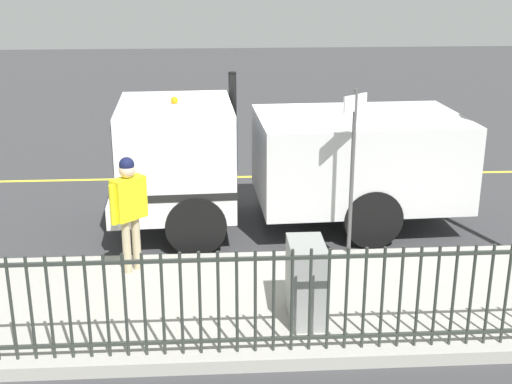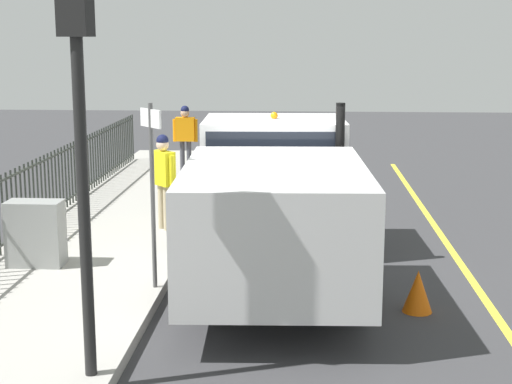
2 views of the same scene
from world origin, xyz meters
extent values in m
plane|color=#38383A|center=(0.00, 0.00, 0.00)|extent=(52.05, 52.05, 0.00)
cube|color=#A3A099|center=(3.25, 0.00, 0.08)|extent=(3.02, 23.66, 0.16)
cube|color=yellow|center=(-2.67, 0.00, 0.00)|extent=(0.12, 21.29, 0.01)
cube|color=white|center=(0.32, -1.66, 1.34)|extent=(2.36, 1.93, 1.72)
cube|color=black|center=(0.32, -1.66, 1.72)|extent=(2.18, 1.96, 0.76)
cube|color=silver|center=(0.19, 1.43, 1.21)|extent=(2.43, 3.54, 1.45)
cube|color=silver|center=(0.36, -2.66, 0.63)|extent=(2.18, 0.29, 0.36)
cube|color=black|center=(0.32, -1.66, 0.96)|extent=(2.39, 1.95, 0.12)
cylinder|color=black|center=(1.33, -1.35, 0.48)|extent=(0.34, 0.97, 0.96)
cylinder|color=black|center=(-0.71, -1.43, 0.48)|extent=(0.34, 0.97, 0.96)
cylinder|color=black|center=(1.21, 1.48, 0.48)|extent=(0.34, 0.97, 0.96)
cylinder|color=black|center=(-0.83, 1.39, 0.48)|extent=(0.34, 0.97, 0.96)
sphere|color=orange|center=(0.32, -1.66, 2.25)|extent=(0.12, 0.12, 0.12)
cylinder|color=black|center=(-0.72, -0.69, 1.51)|extent=(0.14, 0.14, 2.07)
cube|color=yellow|center=(2.29, -2.24, 1.26)|extent=(0.49, 0.49, 0.60)
sphere|color=beige|center=(2.29, -2.24, 1.67)|extent=(0.22, 0.22, 0.22)
sphere|color=#14193F|center=(2.29, -2.24, 1.75)|extent=(0.21, 0.21, 0.21)
cylinder|color=tan|center=(2.34, -2.30, 0.56)|extent=(0.12, 0.12, 0.80)
cylinder|color=tan|center=(2.23, -2.18, 0.56)|extent=(0.12, 0.12, 0.80)
cylinder|color=yellow|center=(2.47, -2.43, 1.23)|extent=(0.09, 0.09, 0.57)
cylinder|color=yellow|center=(2.10, -2.04, 1.23)|extent=(0.09, 0.09, 0.57)
cylinder|color=#2D332D|center=(4.55, -3.28, 0.79)|extent=(0.04, 0.04, 1.25)
cylinder|color=#2D332D|center=(4.55, -3.08, 0.79)|extent=(0.04, 0.04, 1.25)
cylinder|color=#2D332D|center=(4.55, -2.87, 0.79)|extent=(0.04, 0.04, 1.25)
cylinder|color=#2D332D|center=(4.55, -2.67, 0.79)|extent=(0.04, 0.04, 1.25)
cylinder|color=#2D332D|center=(4.55, -2.46, 0.79)|extent=(0.04, 0.04, 1.25)
cylinder|color=#2D332D|center=(4.55, -2.26, 0.79)|extent=(0.04, 0.04, 1.25)
cylinder|color=#2D332D|center=(4.55, -2.05, 0.79)|extent=(0.04, 0.04, 1.25)
cylinder|color=#2D332D|center=(4.55, -1.85, 0.79)|extent=(0.04, 0.04, 1.25)
cylinder|color=#2D332D|center=(4.55, -1.64, 0.79)|extent=(0.04, 0.04, 1.25)
cylinder|color=#2D332D|center=(4.55, -1.44, 0.79)|extent=(0.04, 0.04, 1.25)
cylinder|color=#2D332D|center=(4.55, -1.23, 0.79)|extent=(0.04, 0.04, 1.25)
cylinder|color=#2D332D|center=(4.55, -1.03, 0.79)|extent=(0.04, 0.04, 1.25)
cylinder|color=#2D332D|center=(4.55, -0.82, 0.79)|extent=(0.04, 0.04, 1.25)
cylinder|color=#2D332D|center=(4.55, -0.62, 0.79)|extent=(0.04, 0.04, 1.25)
cylinder|color=#2D332D|center=(4.55, -0.41, 0.79)|extent=(0.04, 0.04, 1.25)
cylinder|color=#2D332D|center=(4.55, -0.21, 0.79)|extent=(0.04, 0.04, 1.25)
cylinder|color=#2D332D|center=(4.55, 0.00, 0.79)|extent=(0.04, 0.04, 1.25)
cylinder|color=#2D332D|center=(4.55, 0.21, 0.79)|extent=(0.04, 0.04, 1.25)
cylinder|color=#2D332D|center=(4.55, 0.41, 0.79)|extent=(0.04, 0.04, 1.25)
cylinder|color=#2D332D|center=(4.55, 0.62, 0.79)|extent=(0.04, 0.04, 1.25)
cylinder|color=#2D332D|center=(4.55, 0.82, 0.79)|extent=(0.04, 0.04, 1.25)
cylinder|color=#2D332D|center=(4.55, 1.03, 0.79)|extent=(0.04, 0.04, 1.25)
cylinder|color=#2D332D|center=(4.55, 1.23, 0.79)|extent=(0.04, 0.04, 1.25)
cylinder|color=#2D332D|center=(4.55, 1.44, 0.79)|extent=(0.04, 0.04, 1.25)
cylinder|color=#2D332D|center=(4.55, 1.64, 0.79)|extent=(0.04, 0.04, 1.25)
cylinder|color=#2D332D|center=(4.55, 1.85, 0.79)|extent=(0.04, 0.04, 1.25)
cylinder|color=#2D332D|center=(4.55, 2.05, 0.79)|extent=(0.04, 0.04, 1.25)
cylinder|color=#2D332D|center=(4.55, 2.26, 0.79)|extent=(0.04, 0.04, 1.25)
cube|color=#2D332D|center=(4.55, 0.00, 1.31)|extent=(0.04, 20.11, 0.04)
cube|color=#2D332D|center=(4.55, 0.00, 0.31)|extent=(0.04, 20.11, 0.04)
cube|color=gray|center=(3.80, 0.06, 0.65)|extent=(0.82, 0.44, 0.98)
cone|color=orange|center=(-1.67, 1.30, 0.28)|extent=(0.39, 0.39, 0.56)
cylinder|color=#4C4C4C|center=(1.84, 0.99, 1.42)|extent=(0.06, 0.06, 2.51)
cube|color=white|center=(1.84, 0.99, 2.48)|extent=(0.35, 0.40, 0.24)
camera|label=1|loc=(11.41, -1.05, 4.38)|focal=48.21mm
camera|label=2|loc=(-0.16, 11.04, 3.53)|focal=54.53mm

